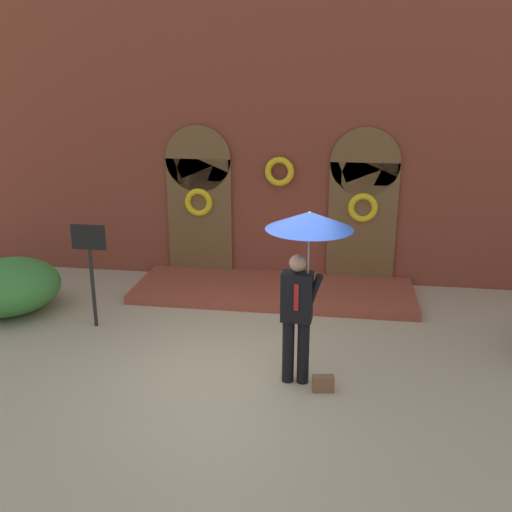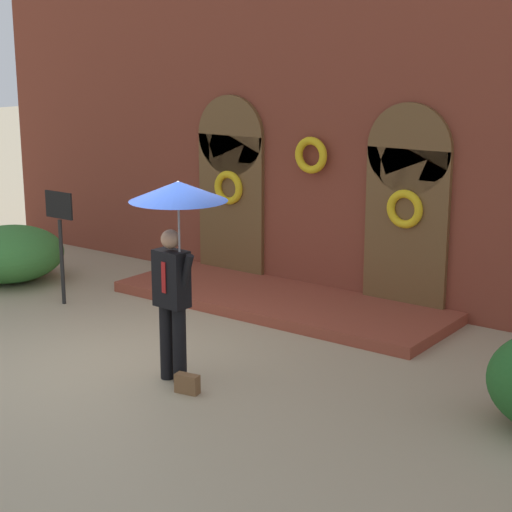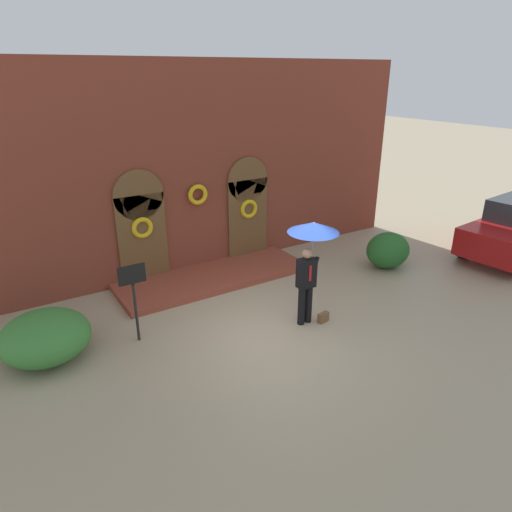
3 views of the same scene
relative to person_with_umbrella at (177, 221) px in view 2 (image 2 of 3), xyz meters
name	(u,v)px [view 2 (image 2 of 3)]	position (x,y,z in m)	size (l,w,h in m)	color
ground_plane	(137,366)	(-0.77, 0.07, -1.91)	(80.00, 80.00, 0.00)	tan
building_facade	(323,122)	(-0.77, 4.23, 0.76)	(14.00, 2.30, 5.60)	brown
person_with_umbrella	(177,221)	(0.00, 0.00, 0.00)	(1.10, 1.10, 2.36)	black
handbag	(187,384)	(0.29, -0.20, -1.80)	(0.28, 0.12, 0.22)	brown
sign_post	(60,229)	(-3.50, 1.30, -0.75)	(0.56, 0.06, 1.72)	black
shrub_left	(10,254)	(-5.23, 1.67, -1.45)	(1.73, 1.79, 0.92)	#387A33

